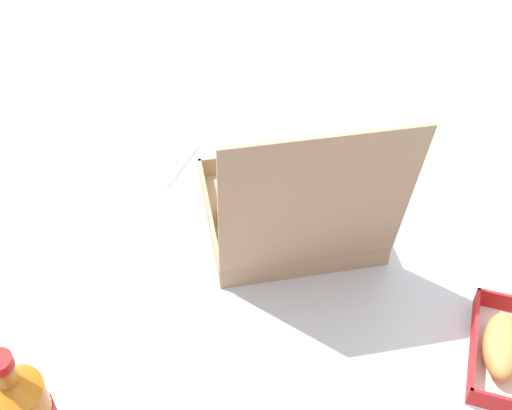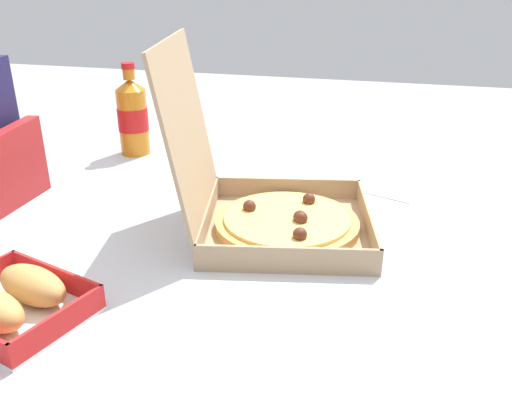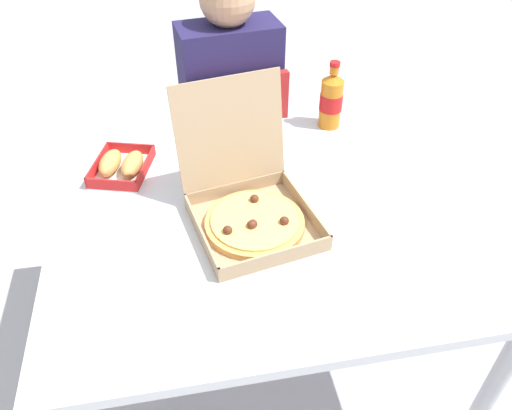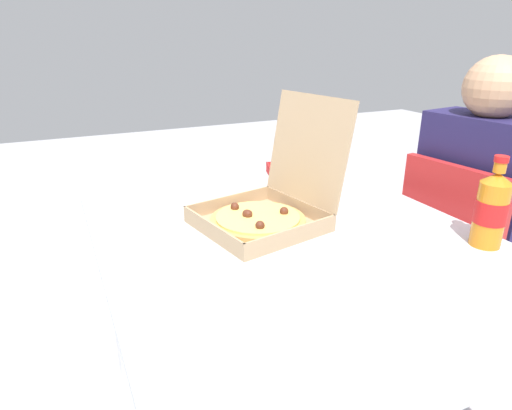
{
  "view_description": "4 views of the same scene",
  "coord_description": "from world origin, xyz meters",
  "px_view_note": "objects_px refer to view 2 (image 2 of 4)",
  "views": [
    {
      "loc": [
        -0.02,
        0.79,
        1.54
      ],
      "look_at": [
        -0.01,
        -0.02,
        0.79
      ],
      "focal_mm": 44.75,
      "sensor_mm": 36.0,
      "label": 1
    },
    {
      "loc": [
        -0.92,
        -0.22,
        1.16
      ],
      "look_at": [
        -0.03,
        0.01,
        0.75
      ],
      "focal_mm": 37.88,
      "sensor_mm": 36.0,
      "label": 2
    },
    {
      "loc": [
        -0.24,
        -0.99,
        1.59
      ],
      "look_at": [
        -0.06,
        -0.01,
        0.75
      ],
      "focal_mm": 34.91,
      "sensor_mm": 36.0,
      "label": 3
    },
    {
      "loc": [
        0.91,
        -0.52,
        1.2
      ],
      "look_at": [
        -0.06,
        -0.07,
        0.79
      ],
      "focal_mm": 30.91,
      "sensor_mm": 36.0,
      "label": 4
    }
  ],
  "objects_px": {
    "pizza_box_open": "(270,208)",
    "cola_bottle": "(133,116)",
    "paper_menu": "(394,180)",
    "bread_side_box": "(13,300)"
  },
  "relations": [
    {
      "from": "cola_bottle",
      "to": "paper_menu",
      "type": "xyz_separation_m",
      "value": [
        -0.03,
        -0.64,
        -0.09
      ]
    },
    {
      "from": "bread_side_box",
      "to": "pizza_box_open",
      "type": "bearing_deg",
      "value": -39.93
    },
    {
      "from": "pizza_box_open",
      "to": "paper_menu",
      "type": "bearing_deg",
      "value": -34.36
    },
    {
      "from": "pizza_box_open",
      "to": "cola_bottle",
      "type": "bearing_deg",
      "value": 51.4
    },
    {
      "from": "bread_side_box",
      "to": "cola_bottle",
      "type": "bearing_deg",
      "value": 12.33
    },
    {
      "from": "pizza_box_open",
      "to": "paper_menu",
      "type": "relative_size",
      "value": 1.88
    },
    {
      "from": "bread_side_box",
      "to": "paper_menu",
      "type": "xyz_separation_m",
      "value": [
        0.64,
        -0.49,
        -0.02
      ]
    },
    {
      "from": "bread_side_box",
      "to": "paper_menu",
      "type": "height_order",
      "value": "bread_side_box"
    },
    {
      "from": "paper_menu",
      "to": "bread_side_box",
      "type": "bearing_deg",
      "value": 163.66
    },
    {
      "from": "bread_side_box",
      "to": "paper_menu",
      "type": "relative_size",
      "value": 1.07
    }
  ]
}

